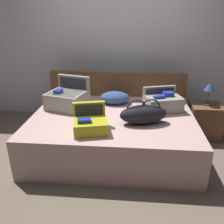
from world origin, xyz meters
name	(u,v)px	position (x,y,z in m)	size (l,w,h in m)	color
ground_plane	(110,167)	(0.00, 0.00, 0.00)	(12.00, 12.00, 0.00)	#6B5B4C
back_wall	(119,41)	(0.00, 1.65, 1.30)	(8.00, 0.10, 2.60)	silver
bed	(113,133)	(0.00, 0.40, 0.26)	(2.07, 1.54, 0.51)	#BC9993
headboard	(117,99)	(0.00, 1.21, 0.44)	(2.11, 0.08, 0.89)	brown
hard_case_large	(68,98)	(-0.65, 0.64, 0.65)	(0.59, 0.57, 0.41)	gray
hard_case_medium	(163,102)	(0.65, 0.65, 0.63)	(0.54, 0.45, 0.29)	gray
hard_case_small	(90,123)	(-0.22, -0.03, 0.60)	(0.44, 0.42, 0.29)	gold
duffel_bag	(143,114)	(0.38, 0.21, 0.63)	(0.60, 0.36, 0.30)	black
pillow_near_headboard	(115,98)	(-0.01, 0.86, 0.60)	(0.42, 0.29, 0.17)	navy
nightstand	(204,121)	(1.32, 0.92, 0.25)	(0.44, 0.40, 0.51)	brown
table_lamp	(210,88)	(1.32, 0.92, 0.76)	(0.15, 0.15, 0.33)	#3F3833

